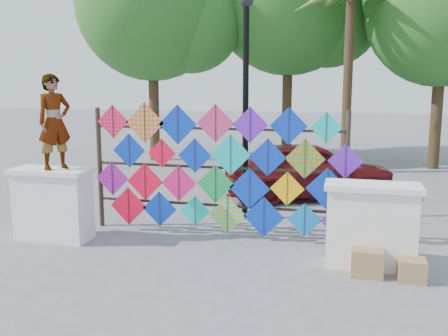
% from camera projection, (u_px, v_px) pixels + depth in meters
% --- Properties ---
extents(ground, '(80.00, 80.00, 0.00)m').
position_uv_depth(ground, '(203.00, 248.00, 8.44)').
color(ground, gray).
rests_on(ground, ground).
extents(parapet_left, '(1.40, 0.65, 1.28)m').
position_uv_depth(parapet_left, '(53.00, 204.00, 8.80)').
color(parapet_left, white).
rests_on(parapet_left, ground).
extents(parapet_right, '(1.40, 0.65, 1.28)m').
position_uv_depth(parapet_right, '(371.00, 225.00, 7.49)').
color(parapet_right, white).
rests_on(parapet_right, ground).
extents(kite_rack, '(4.94, 0.24, 2.41)m').
position_uv_depth(kite_rack, '(218.00, 170.00, 8.92)').
color(kite_rack, '#33251C').
rests_on(kite_rack, ground).
extents(tree_west, '(5.85, 5.20, 8.01)m').
position_uv_depth(tree_west, '(155.00, 6.00, 17.23)').
color(tree_west, '#48351F').
rests_on(tree_west, ground).
extents(tree_east, '(5.40, 4.80, 7.42)m').
position_uv_depth(tree_east, '(447.00, 10.00, 15.47)').
color(tree_east, '#48351F').
rests_on(tree_east, ground).
extents(palm_tree, '(3.62, 3.62, 5.83)m').
position_uv_depth(palm_tree, '(351.00, 7.00, 14.72)').
color(palm_tree, '#48351F').
rests_on(palm_tree, ground).
extents(vendor_woman, '(0.64, 0.71, 1.63)m').
position_uv_depth(vendor_woman, '(54.00, 122.00, 8.52)').
color(vendor_woman, '#99999E').
rests_on(vendor_woman, parapet_left).
extents(sedan, '(4.39, 3.04, 1.39)m').
position_uv_depth(sedan, '(308.00, 169.00, 12.02)').
color(sedan, '#590F12').
rests_on(sedan, ground).
extents(lamppost, '(0.28, 0.28, 4.46)m').
position_uv_depth(lamppost, '(246.00, 86.00, 9.83)').
color(lamppost, black).
rests_on(lamppost, ground).
extents(cardboard_box_near, '(0.45, 0.40, 0.40)m').
position_uv_depth(cardboard_box_near, '(367.00, 262.00, 7.21)').
color(cardboard_box_near, '#9B6E4B').
rests_on(cardboard_box_near, ground).
extents(cardboard_box_far, '(0.38, 0.35, 0.32)m').
position_uv_depth(cardboard_box_far, '(412.00, 270.00, 7.01)').
color(cardboard_box_far, '#9B6E4B').
rests_on(cardboard_box_far, ground).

